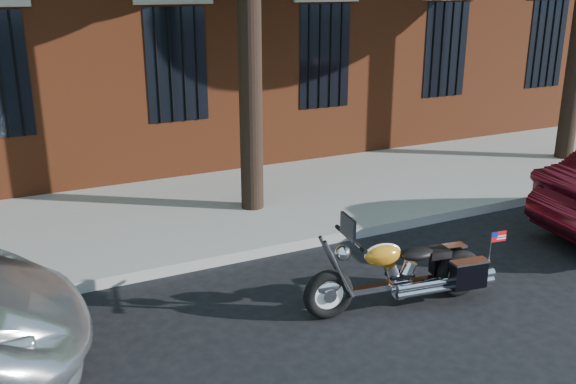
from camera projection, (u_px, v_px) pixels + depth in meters
name	position (u px, v px, depth m)	size (l,w,h in m)	color
ground	(310.00, 297.00, 7.72)	(120.00, 120.00, 0.00)	black
curb	(263.00, 250.00, 8.87)	(40.00, 0.16, 0.15)	gray
sidewalk	(216.00, 209.00, 10.47)	(40.00, 3.60, 0.15)	gray
motorcycle	(406.00, 274.00, 7.39)	(2.33, 0.86, 1.20)	black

